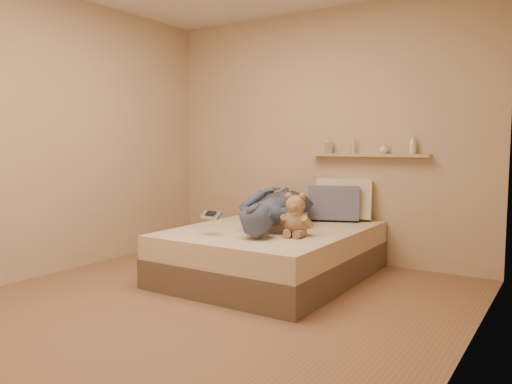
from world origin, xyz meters
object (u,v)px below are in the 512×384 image
Objects in this scene: game_console at (211,215)px; teddy_bear at (295,218)px; dark_plush at (269,204)px; pillow_cream at (344,200)px; pillow_grey at (334,204)px; wall_shelf at (368,155)px; person at (277,206)px; bed at (273,252)px.

teddy_bear is at bearing 28.94° from game_console.
game_console is 0.74× the size of dark_plush.
pillow_grey is (-0.05, -0.14, -0.03)m from pillow_cream.
pillow_cream is 0.50m from wall_shelf.
game_console is 0.70m from teddy_bear.
teddy_bear is at bearing 123.02° from person.
bed is 0.74m from game_console.
dark_plush is at bearing 123.64° from bed.
teddy_bear is 1.27m from wall_shelf.
game_console is 0.36× the size of pillow_cream.
pillow_cream is 0.46× the size of wall_shelf.
wall_shelf is at bearing 80.64° from teddy_bear.
pillow_cream reaches higher than bed.
teddy_bear is at bearing -88.68° from pillow_cream.
teddy_bear is at bearing -85.46° from pillow_grey.
pillow_cream is 0.35× the size of person.
teddy_bear is (0.61, 0.34, -0.02)m from game_console.
pillow_cream is at bearing 67.94° from bed.
pillow_cream is (-0.02, 1.07, 0.05)m from teddy_bear.
wall_shelf is (0.21, 0.08, 0.45)m from pillow_cream.
wall_shelf reaches higher than game_console.
wall_shelf is (0.80, 1.49, 0.48)m from game_console.
pillow_grey is 0.42× the size of wall_shelf.
bed is 7.18× the size of dark_plush.
teddy_bear is 1.37× the size of dark_plush.
dark_plush reaches higher than game_console.
bed is at bearing -112.06° from pillow_cream.
pillow_cream is (0.34, 0.83, 0.43)m from bed.
game_console is at bearing -112.72° from pillow_cream.
bed is at bearing 146.58° from teddy_bear.
game_console is at bearing -113.66° from bed.
wall_shelf reaches higher than pillow_grey.
wall_shelf is at bearing 39.80° from pillow_grey.
pillow_grey is (0.29, 0.69, 0.40)m from bed.
pillow_grey is at bearing 67.40° from bed.
teddy_bear is 0.30× the size of wall_shelf.
wall_shelf is at bearing 8.51° from dark_plush.
person is at bearing -116.31° from pillow_cream.
pillow_cream is 0.80m from person.
bed is 9.70× the size of game_console.
pillow_grey is at bearing -140.20° from wall_shelf.
bed is 0.99m from pillow_cream.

